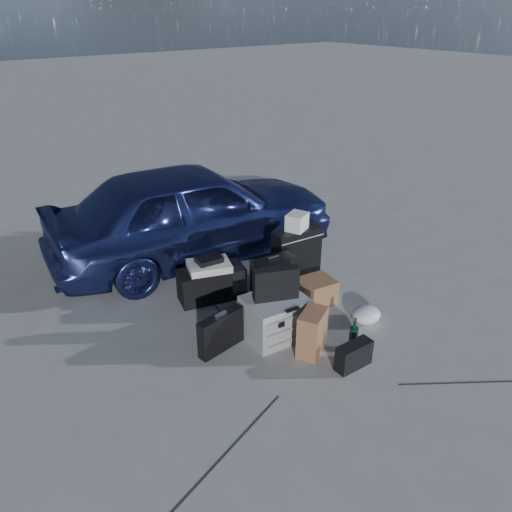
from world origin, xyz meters
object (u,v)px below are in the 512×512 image
(suitcase_left, at_px, (273,285))
(suitcase_right, at_px, (296,257))
(car, at_px, (194,211))
(cardboard_box, at_px, (316,291))
(briefcase, at_px, (221,332))
(duffel_bag, at_px, (212,284))
(pelican_case, at_px, (275,317))
(green_bottle, at_px, (354,335))

(suitcase_left, relative_size, suitcase_right, 0.91)
(car, relative_size, cardboard_box, 9.69)
(briefcase, xyz_separation_m, duffel_bag, (0.43, 0.82, -0.01))
(car, relative_size, suitcase_right, 5.27)
(pelican_case, height_order, green_bottle, pelican_case)
(pelican_case, bearing_deg, green_bottle, -48.35)
(pelican_case, distance_m, green_bottle, 0.76)
(pelican_case, relative_size, suitcase_left, 0.93)
(briefcase, height_order, green_bottle, briefcase)
(briefcase, relative_size, duffel_bag, 0.68)
(suitcase_left, distance_m, cardboard_box, 0.52)
(briefcase, xyz_separation_m, suitcase_left, (0.80, 0.22, 0.12))
(briefcase, bearing_deg, cardboard_box, -5.59)
(pelican_case, distance_m, suitcase_left, 0.46)
(car, distance_m, suitcase_right, 1.45)
(duffel_bag, relative_size, green_bottle, 2.20)
(suitcase_left, distance_m, duffel_bag, 0.72)
(cardboard_box, bearing_deg, car, 103.93)
(suitcase_left, height_order, cardboard_box, suitcase_left)
(cardboard_box, bearing_deg, briefcase, -177.25)
(suitcase_left, xyz_separation_m, suitcase_right, (0.57, 0.29, 0.03))
(suitcase_right, relative_size, cardboard_box, 1.84)
(suitcase_left, relative_size, green_bottle, 1.89)
(briefcase, distance_m, suitcase_right, 1.48)
(pelican_case, xyz_separation_m, green_bottle, (0.44, -0.61, -0.05))
(briefcase, xyz_separation_m, green_bottle, (0.98, -0.75, -0.03))
(suitcase_right, bearing_deg, pelican_case, -136.49)
(duffel_bag, bearing_deg, green_bottle, -56.03)
(pelican_case, xyz_separation_m, duffel_bag, (-0.11, 0.96, -0.03))
(green_bottle, bearing_deg, cardboard_box, 70.09)
(green_bottle, bearing_deg, suitcase_left, 100.12)
(car, relative_size, briefcase, 7.34)
(cardboard_box, bearing_deg, green_bottle, -109.91)
(duffel_bag, bearing_deg, pelican_case, -68.74)
(suitcase_right, distance_m, green_bottle, 1.34)
(cardboard_box, bearing_deg, suitcase_left, 161.35)
(green_bottle, bearing_deg, duffel_bag, 109.18)
(suitcase_left, height_order, suitcase_right, suitcase_right)
(green_bottle, bearing_deg, car, 93.17)
(briefcase, bearing_deg, suitcase_right, 12.05)
(pelican_case, relative_size, briefcase, 1.17)
(briefcase, height_order, suitcase_right, suitcase_right)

